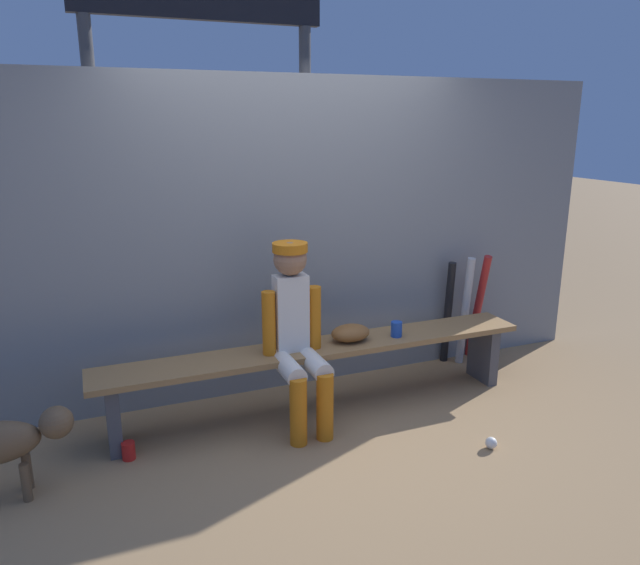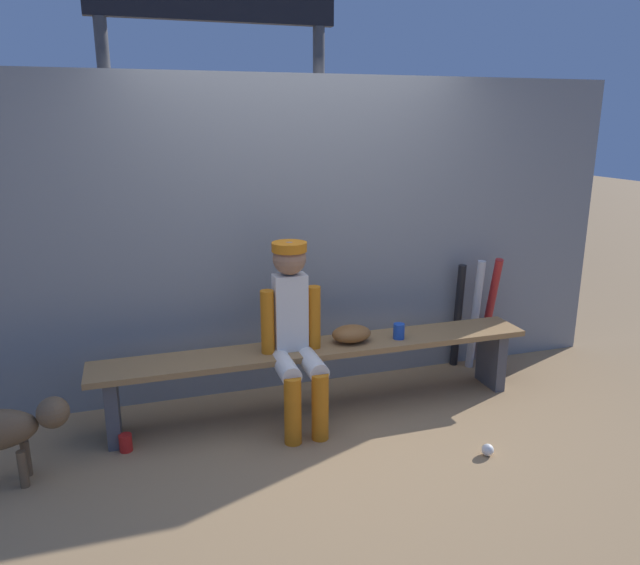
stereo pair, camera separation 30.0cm
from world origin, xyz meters
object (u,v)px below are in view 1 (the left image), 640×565
at_px(baseball_glove, 350,333).
at_px(cup_on_bench, 396,329).
at_px(dog, 0,443).
at_px(bat_aluminum_silver, 465,312).
at_px(bat_aluminum_black, 448,313).
at_px(scoreboard, 210,36).
at_px(bat_aluminum_red, 478,307).
at_px(cup_on_ground, 129,451).
at_px(player_seated, 297,329).
at_px(dugout_bench, 320,359).
at_px(baseball, 491,443).

bearing_deg(baseball_glove, cup_on_bench, -6.64).
bearing_deg(dog, bat_aluminum_silver, 10.67).
distance_m(bat_aluminum_black, scoreboard, 2.94).
bearing_deg(dog, scoreboard, 47.66).
distance_m(bat_aluminum_black, bat_aluminum_red, 0.27).
bearing_deg(baseball_glove, bat_aluminum_red, 14.99).
relative_size(bat_aluminum_red, dog, 1.12).
bearing_deg(cup_on_ground, player_seated, 2.53).
distance_m(dugout_bench, cup_on_bench, 0.60).
bearing_deg(dog, cup_on_bench, 6.36).
distance_m(player_seated, cup_on_ground, 1.27).
height_order(baseball, cup_on_ground, cup_on_ground).
relative_size(cup_on_bench, dog, 0.13).
xyz_separation_m(player_seated, cup_on_bench, (0.78, 0.07, -0.13)).
height_order(player_seated, bat_aluminum_black, player_seated).
distance_m(cup_on_bench, dog, 2.56).
bearing_deg(baseball, cup_on_bench, 104.90).
bearing_deg(baseball, bat_aluminum_silver, 62.80).
bearing_deg(bat_aluminum_silver, cup_on_bench, -157.16).
bearing_deg(cup_on_bench, player_seated, -174.74).
bearing_deg(bat_aluminum_red, baseball_glove, -165.01).
xyz_separation_m(baseball_glove, bat_aluminum_silver, (1.18, 0.31, -0.08)).
bearing_deg(baseball_glove, dugout_bench, 180.00).
bearing_deg(dog, dugout_bench, 9.34).
relative_size(dugout_bench, baseball_glove, 10.93).
bearing_deg(bat_aluminum_red, cup_on_ground, -169.78).
distance_m(player_seated, bat_aluminum_silver, 1.69).
bearing_deg(cup_on_ground, cup_on_bench, 3.66).
relative_size(dugout_bench, bat_aluminum_silver, 3.31).
bearing_deg(cup_on_ground, baseball_glove, 5.95).
relative_size(bat_aluminum_silver, dog, 1.10).
height_order(bat_aluminum_silver, cup_on_bench, bat_aluminum_silver).
bearing_deg(baseball_glove, bat_aluminum_black, 20.51).
distance_m(bat_aluminum_red, baseball, 1.53).
height_order(bat_aluminum_silver, dog, bat_aluminum_silver).
bearing_deg(bat_aluminum_silver, player_seated, -165.30).
height_order(bat_aluminum_black, bat_aluminum_silver, bat_aluminum_silver).
xyz_separation_m(player_seated, dog, (-1.75, -0.21, -0.33)).
bearing_deg(cup_on_ground, bat_aluminum_red, 10.22).
bearing_deg(cup_on_bench, bat_aluminum_red, 21.80).
height_order(player_seated, scoreboard, scoreboard).
bearing_deg(scoreboard, baseball, -63.60).
relative_size(scoreboard, dog, 4.43).
bearing_deg(bat_aluminum_silver, bat_aluminum_black, 139.24).
relative_size(player_seated, baseball, 16.57).
height_order(bat_aluminum_silver, bat_aluminum_red, bat_aluminum_red).
height_order(bat_aluminum_black, scoreboard, scoreboard).
bearing_deg(cup_on_ground, dugout_bench, 6.98).
relative_size(baseball_glove, bat_aluminum_black, 0.32).
height_order(dugout_bench, scoreboard, scoreboard).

